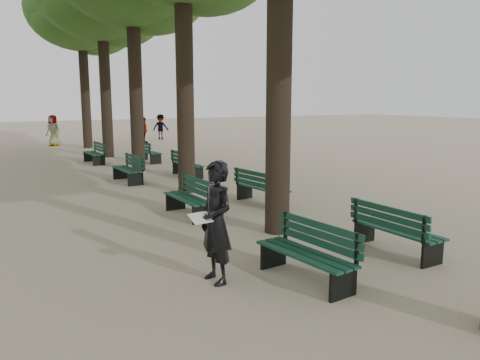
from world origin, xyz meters
TOP-DOWN VIEW (x-y plane):
  - ground at (0.00, 0.00)m, footprint 120.00×120.00m
  - tree_central_5 at (1.50, 23.00)m, footprint 6.00×6.00m
  - bench_left_0 at (0.37, 0.48)m, footprint 0.77×1.85m
  - bench_left_1 at (0.37, 5.17)m, footprint 0.63×1.82m
  - bench_left_2 at (0.37, 10.51)m, footprint 0.67×1.83m
  - bench_left_3 at (0.37, 15.89)m, footprint 0.67×1.83m
  - bench_right_0 at (2.63, 0.77)m, footprint 0.63×1.82m
  - bench_right_1 at (2.63, 5.47)m, footprint 0.78×1.86m
  - bench_right_2 at (2.63, 10.68)m, footprint 0.61×1.81m
  - bench_right_3 at (2.63, 15.19)m, footprint 0.69×1.84m
  - man_with_map at (-0.84, 1.14)m, footprint 0.66×0.79m
  - pedestrian_b at (7.13, 26.39)m, footprint 1.14×0.90m
  - pedestrian_c at (5.28, 24.29)m, footprint 0.37×0.98m
  - pedestrian_d at (-0.09, 25.03)m, footprint 0.90×0.92m

SIDE VIEW (x-z plane):
  - ground at x=0.00m, z-range 0.00..0.00m
  - bench_left_0 at x=0.37m, z-range -0.19..0.73m
  - bench_left_1 at x=0.37m, z-range -0.19..0.73m
  - bench_left_2 at x=0.37m, z-range -0.19..0.73m
  - bench_left_3 at x=0.37m, z-range -0.19..0.73m
  - bench_right_0 at x=2.63m, z-range -0.19..0.73m
  - bench_right_1 at x=2.63m, z-range -0.19..0.73m
  - bench_right_2 at x=2.63m, z-range -0.19..0.73m
  - bench_right_3 at x=2.63m, z-range -0.19..0.73m
  - pedestrian_c at x=5.28m, z-range 0.00..1.65m
  - pedestrian_b at x=7.13m, z-range 0.00..1.75m
  - pedestrian_d at x=-0.09m, z-range 0.00..1.87m
  - man_with_map at x=-0.84m, z-range 0.00..1.89m
  - tree_central_5 at x=1.50m, z-range 2.68..12.63m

